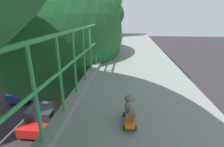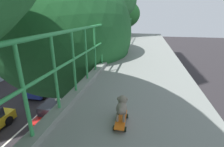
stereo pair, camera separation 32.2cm
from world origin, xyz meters
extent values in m
cylinder|color=#32954E|center=(-0.25, 0.95, 6.06)|extent=(0.04, 0.04, 1.10)
cylinder|color=#32954E|center=(-0.25, 1.58, 6.06)|extent=(0.04, 0.04, 1.10)
cylinder|color=#32954E|center=(-0.25, 2.21, 6.06)|extent=(0.04, 0.04, 1.10)
cylinder|color=#32954E|center=(-0.25, 2.85, 6.06)|extent=(0.04, 0.04, 1.10)
cylinder|color=#32954E|center=(-0.25, 3.48, 6.06)|extent=(0.04, 0.04, 1.10)
cylinder|color=#32954E|center=(-0.25, 4.11, 6.06)|extent=(0.04, 0.04, 1.10)
cylinder|color=#32954E|center=(-0.25, 4.74, 6.06)|extent=(0.04, 0.04, 1.10)
cylinder|color=#32954E|center=(-0.25, 5.37, 6.06)|extent=(0.04, 0.04, 1.10)
cylinder|color=#32954E|center=(-0.25, 6.01, 6.06)|extent=(0.04, 0.04, 1.10)
cylinder|color=#32954E|center=(-0.25, 6.64, 6.06)|extent=(0.04, 0.04, 1.10)
cylinder|color=#32954E|center=(-0.25, 7.27, 6.06)|extent=(0.04, 0.04, 1.10)
cylinder|color=#32954E|center=(-0.25, 7.90, 6.06)|extent=(0.04, 0.04, 1.10)
cylinder|color=#32954E|center=(-0.25, 8.54, 6.06)|extent=(0.04, 0.04, 1.10)
cylinder|color=#32954E|center=(-0.25, 9.17, 6.06)|extent=(0.04, 0.04, 1.10)
cylinder|color=#32954E|center=(-0.25, 9.80, 6.06)|extent=(0.04, 0.04, 1.10)
cylinder|color=#32954E|center=(-0.25, 10.43, 6.06)|extent=(0.04, 0.04, 1.10)
cylinder|color=#32954E|center=(-0.25, 11.07, 6.06)|extent=(0.04, 0.04, 1.10)
cylinder|color=#32954E|center=(-0.25, 11.70, 6.06)|extent=(0.04, 0.04, 1.10)
cylinder|color=#32954E|center=(-0.25, 12.33, 6.06)|extent=(0.04, 0.04, 1.10)
cylinder|color=#32954E|center=(-0.25, 12.96, 6.06)|extent=(0.04, 0.04, 1.10)
cylinder|color=black|center=(-7.56, 7.10, 0.30)|extent=(0.23, 0.60, 0.60)
cube|color=red|center=(-4.61, 8.77, 0.50)|extent=(1.81, 4.52, 0.58)
cube|color=#1E232B|center=(-4.61, 8.51, 1.08)|extent=(1.64, 2.49, 0.57)
cube|color=silver|center=(-4.61, 8.51, 1.44)|extent=(0.36, 0.16, 0.12)
cylinder|color=black|center=(-3.74, 10.22, 0.33)|extent=(0.19, 0.65, 0.65)
cylinder|color=black|center=(-5.47, 10.22, 0.33)|extent=(0.19, 0.65, 0.65)
cylinder|color=black|center=(-3.74, 7.32, 0.33)|extent=(0.19, 0.65, 0.65)
cylinder|color=black|center=(-5.47, 7.32, 0.33)|extent=(0.19, 0.65, 0.65)
cube|color=navy|center=(-8.10, 12.07, 0.56)|extent=(1.64, 3.80, 0.70)
cube|color=#1E232B|center=(-8.10, 12.30, 1.17)|extent=(1.43, 1.75, 0.53)
cylinder|color=black|center=(-7.32, 10.80, 0.31)|extent=(0.21, 0.62, 0.62)
cylinder|color=black|center=(-8.88, 10.80, 0.31)|extent=(0.21, 0.62, 0.62)
cylinder|color=black|center=(-7.32, 13.33, 0.31)|extent=(0.21, 0.62, 0.62)
cylinder|color=black|center=(-8.88, 13.33, 0.31)|extent=(0.21, 0.62, 0.62)
cube|color=navy|center=(-8.33, 23.96, 1.79)|extent=(2.32, 10.65, 3.02)
cube|color=black|center=(-8.33, 23.96, 2.32)|extent=(2.34, 9.80, 0.70)
cylinder|color=black|center=(-7.22, 27.69, 0.48)|extent=(0.28, 0.96, 0.96)
cylinder|color=black|center=(-9.45, 27.69, 0.48)|extent=(0.28, 0.96, 0.96)
cylinder|color=black|center=(-7.22, 21.03, 0.48)|extent=(0.28, 0.96, 0.96)
cylinder|color=black|center=(-9.45, 21.03, 0.48)|extent=(0.28, 0.96, 0.96)
cylinder|color=#4C3D32|center=(-2.36, 5.85, 2.32)|extent=(0.60, 0.60, 4.65)
ellipsoid|color=#1E5729|center=(-2.36, 5.85, 6.18)|extent=(5.58, 5.58, 5.19)
cylinder|color=brown|center=(-2.02, 13.09, 3.39)|extent=(0.59, 0.59, 6.79)
ellipsoid|color=#30723C|center=(-2.02, 13.09, 7.96)|extent=(4.28, 4.28, 3.13)
cylinder|color=#4B3E22|center=(-2.12, 19.73, 2.89)|extent=(0.38, 0.38, 5.78)
ellipsoid|color=#297730|center=(-2.12, 19.73, 7.03)|extent=(4.53, 4.53, 3.40)
cube|color=orange|center=(0.72, 1.51, 5.49)|extent=(0.15, 0.46, 0.02)
cylinder|color=black|center=(0.79, 1.66, 5.44)|extent=(0.03, 0.07, 0.07)
cylinder|color=black|center=(0.64, 1.65, 5.44)|extent=(0.03, 0.07, 0.07)
cylinder|color=black|center=(0.80, 1.36, 5.44)|extent=(0.03, 0.07, 0.07)
cylinder|color=black|center=(0.65, 1.36, 5.44)|extent=(0.03, 0.07, 0.07)
cylinder|color=#71695C|center=(0.76, 1.62, 5.56)|extent=(0.04, 0.04, 0.11)
cylinder|color=#71695C|center=(0.67, 1.62, 5.56)|extent=(0.04, 0.04, 0.11)
cylinder|color=#71695C|center=(0.77, 1.43, 5.56)|extent=(0.04, 0.04, 0.11)
cylinder|color=#71695C|center=(0.68, 1.43, 5.56)|extent=(0.04, 0.04, 0.11)
ellipsoid|color=#71695C|center=(0.72, 1.53, 5.65)|extent=(0.15, 0.26, 0.13)
sphere|color=#71695C|center=(0.72, 1.63, 5.72)|extent=(0.14, 0.14, 0.14)
ellipsoid|color=#715A62|center=(0.72, 1.69, 5.71)|extent=(0.05, 0.06, 0.04)
sphere|color=#71695C|center=(0.77, 1.64, 5.74)|extent=(0.06, 0.06, 0.06)
sphere|color=#71695C|center=(0.67, 1.63, 5.74)|extent=(0.06, 0.06, 0.06)
sphere|color=#71695C|center=(0.73, 1.39, 5.69)|extent=(0.07, 0.07, 0.07)
camera|label=1|loc=(0.66, -0.44, 6.84)|focal=26.05mm
camera|label=2|loc=(0.98, -0.39, 6.84)|focal=26.05mm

